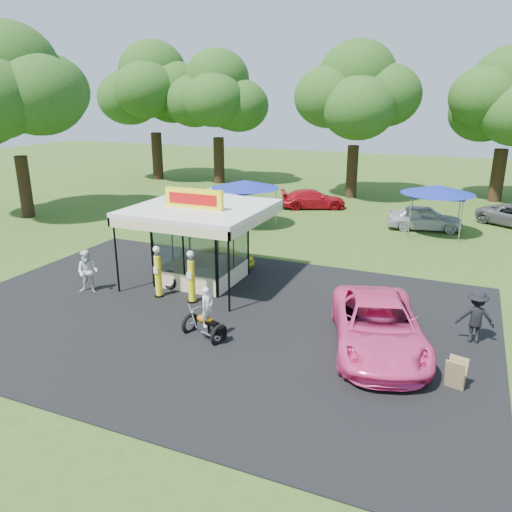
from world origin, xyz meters
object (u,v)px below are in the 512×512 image
(spectator_west, at_px, (88,272))
(bg_car_c, at_px, (424,218))
(motorcycle, at_px, (206,318))
(kiosk_car, at_px, (225,257))
(a_frame_sign, at_px, (456,374))
(tent_west, at_px, (245,184))
(spectator_east_a, at_px, (476,317))
(gas_pump_right, at_px, (191,278))
(gas_station_kiosk, at_px, (202,242))
(bg_car_b, at_px, (313,199))
(tent_east, at_px, (438,190))
(pink_sedan, at_px, (378,326))
(bg_car_a, at_px, (227,198))
(gas_pump_left, at_px, (158,273))

(spectator_west, xyz_separation_m, bg_car_c, (11.73, 16.17, -0.16))
(motorcycle, relative_size, kiosk_car, 0.68)
(a_frame_sign, xyz_separation_m, tent_west, (-12.89, 14.38, 2.16))
(a_frame_sign, bearing_deg, spectator_east_a, 96.30)
(gas_pump_right, relative_size, bg_car_c, 0.49)
(gas_station_kiosk, distance_m, bg_car_b, 16.41)
(gas_station_kiosk, xyz_separation_m, motorcycle, (2.80, -4.78, -1.03))
(gas_pump_right, bearing_deg, bg_car_c, 64.80)
(bg_car_b, xyz_separation_m, tent_east, (8.67, -4.16, 1.97))
(pink_sedan, bearing_deg, gas_station_kiosk, 141.29)
(pink_sedan, relative_size, bg_car_b, 1.25)
(pink_sedan, distance_m, bg_car_a, 22.03)
(bg_car_a, bearing_deg, kiosk_car, -128.77)
(kiosk_car, relative_size, bg_car_c, 0.64)
(pink_sedan, xyz_separation_m, bg_car_b, (-8.15, 19.60, -0.13))
(a_frame_sign, distance_m, bg_car_a, 24.74)
(kiosk_car, height_order, tent_east, tent_east)
(a_frame_sign, xyz_separation_m, bg_car_a, (-16.26, 18.65, 0.29))
(bg_car_c, bearing_deg, pink_sedan, 170.04)
(spectator_west, height_order, tent_west, tent_west)
(gas_station_kiosk, xyz_separation_m, tent_east, (8.68, 12.21, 0.86))
(gas_pump_right, distance_m, bg_car_c, 17.05)
(motorcycle, bearing_deg, bg_car_b, 113.61)
(tent_east, bearing_deg, gas_pump_left, -122.99)
(gas_station_kiosk, height_order, pink_sedan, gas_station_kiosk)
(gas_pump_right, height_order, kiosk_car, gas_pump_right)
(spectator_east_a, relative_size, bg_car_b, 0.39)
(kiosk_car, bearing_deg, spectator_west, 144.92)
(gas_station_kiosk, xyz_separation_m, bg_car_a, (-5.68, 13.91, -1.02))
(gas_pump_right, xyz_separation_m, bg_car_b, (-0.78, 18.67, -0.36))
(motorcycle, xyz_separation_m, spectator_west, (-6.48, 1.74, 0.16))
(gas_pump_left, bearing_deg, bg_car_b, 87.68)
(kiosk_car, bearing_deg, bg_car_a, 25.88)
(spectator_west, bearing_deg, pink_sedan, -17.68)
(tent_east, bearing_deg, bg_car_a, 173.26)
(gas_pump_left, distance_m, tent_east, 17.38)
(a_frame_sign, xyz_separation_m, spectator_west, (-14.26, 1.70, 0.44))
(a_frame_sign, bearing_deg, gas_pump_left, -178.11)
(bg_car_a, bearing_deg, motorcycle, -130.24)
(a_frame_sign, xyz_separation_m, tent_east, (-1.90, 16.95, 2.18))
(motorcycle, height_order, bg_car_c, motorcycle)
(gas_pump_right, height_order, tent_west, tent_west)
(spectator_east_a, bearing_deg, bg_car_a, -49.73)
(pink_sedan, bearing_deg, motorcycle, 178.98)
(motorcycle, xyz_separation_m, bg_car_b, (-2.78, 21.15, -0.07))
(gas_pump_right, bearing_deg, tent_east, 61.46)
(spectator_west, xyz_separation_m, bg_car_b, (3.69, 19.41, -0.23))
(bg_car_c, distance_m, tent_east, 2.20)
(tent_west, bearing_deg, gas_station_kiosk, -76.58)
(kiosk_car, relative_size, spectator_west, 1.55)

